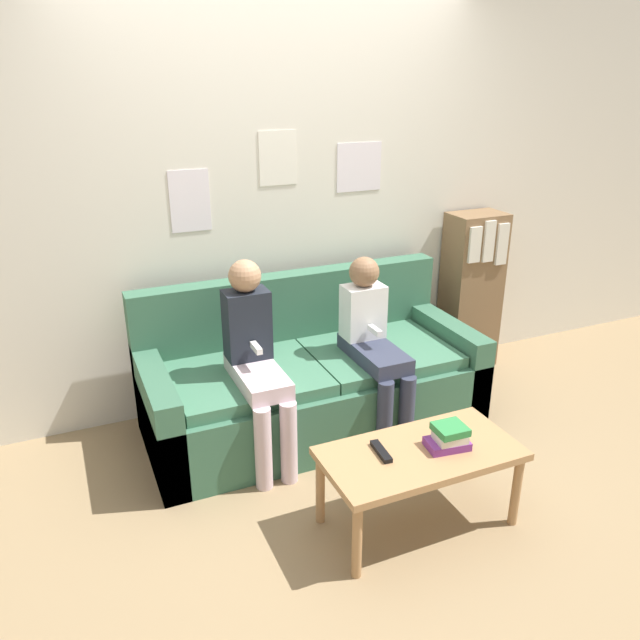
% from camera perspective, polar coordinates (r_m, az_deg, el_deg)
% --- Properties ---
extents(ground_plane, '(10.00, 10.00, 0.00)m').
position_cam_1_polar(ground_plane, '(3.51, 2.73, -13.56)').
color(ground_plane, '#937A56').
extents(wall_back, '(8.00, 0.06, 2.60)m').
position_cam_1_polar(wall_back, '(3.90, -3.94, 11.02)').
color(wall_back, silver).
rests_on(wall_back, ground_plane).
extents(couch, '(1.98, 0.85, 0.88)m').
position_cam_1_polar(couch, '(3.78, -0.88, -5.61)').
color(couch, '#38664C').
rests_on(couch, ground_plane).
extents(coffee_table, '(0.92, 0.47, 0.41)m').
position_cam_1_polar(coffee_table, '(2.99, 9.14, -12.48)').
color(coffee_table, '#AD7F51').
rests_on(coffee_table, ground_plane).
extents(person_left, '(0.24, 0.58, 1.11)m').
position_cam_1_polar(person_left, '(3.34, -5.94, -3.22)').
color(person_left, silver).
rests_on(person_left, ground_plane).
extents(person_right, '(0.24, 0.58, 1.05)m').
position_cam_1_polar(person_right, '(3.60, 4.89, -1.79)').
color(person_right, '#33384C').
rests_on(person_right, ground_plane).
extents(tv_remote, '(0.05, 0.17, 0.02)m').
position_cam_1_polar(tv_remote, '(2.92, 5.61, -11.87)').
color(tv_remote, black).
rests_on(tv_remote, coffee_table).
extents(book_stack, '(0.21, 0.15, 0.11)m').
position_cam_1_polar(book_stack, '(2.98, 11.70, -10.48)').
color(book_stack, '#7A3389').
rests_on(book_stack, coffee_table).
extents(bookshelf, '(0.38, 0.28, 1.12)m').
position_cam_1_polar(bookshelf, '(4.59, 13.65, 2.64)').
color(bookshelf, brown).
rests_on(bookshelf, ground_plane).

